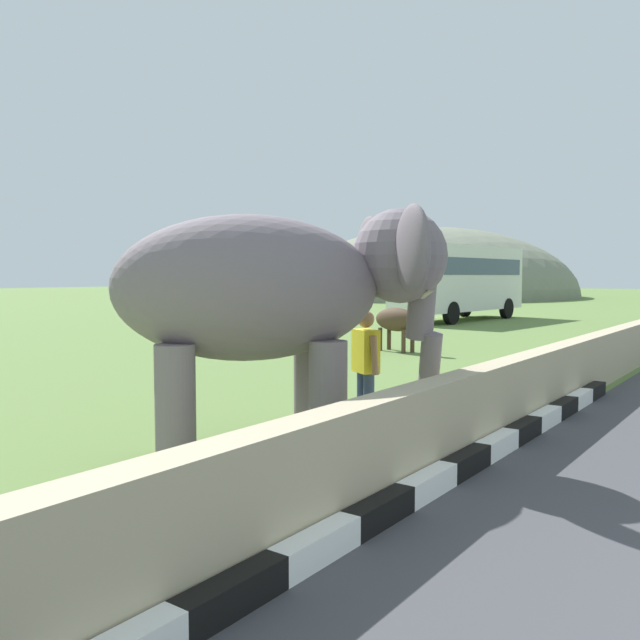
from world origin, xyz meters
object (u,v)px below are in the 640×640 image
object	(u,v)px
person_handler	(366,364)
cow_near	(397,321)
elephant	(279,292)
bus_white	(459,277)

from	to	relation	value
person_handler	cow_near	size ratio (longest dim) A/B	0.86
elephant	person_handler	world-z (taller)	elephant
cow_near	elephant	bearing A→B (deg)	-157.98
person_handler	bus_white	size ratio (longest dim) A/B	0.19
elephant	bus_white	size ratio (longest dim) A/B	0.45
elephant	person_handler	distance (m)	1.85
person_handler	bus_white	distance (m)	23.30
elephant	cow_near	world-z (taller)	elephant
person_handler	cow_near	bearing A→B (deg)	26.82
elephant	cow_near	bearing A→B (deg)	22.02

